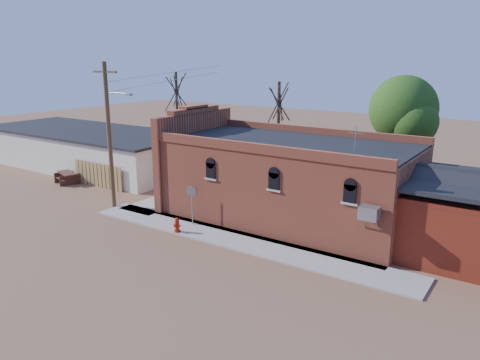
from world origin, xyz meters
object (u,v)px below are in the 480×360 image
Objects in this scene: stop_sign at (192,195)px; utility_pole at (110,133)px; fire_hydrant at (177,225)px; brick_bar at (284,179)px; picnic_table at (67,176)px; trash_barrel at (160,204)px.

utility_pole is at bearing -176.46° from stop_sign.
utility_pole is 7.73m from fire_hydrant.
utility_pole is 6.91m from stop_sign.
picnic_table is (-17.28, -2.29, -1.79)m from brick_bar.
stop_sign is 3.05× the size of trash_barrel.
brick_bar is 6.95× the size of picnic_table.
fire_hydrant reaches higher than trash_barrel.
utility_pole reaches higher than picnic_table.
fire_hydrant is 0.36× the size of stop_sign.
fire_hydrant is (-3.48, -5.50, -1.86)m from brick_bar.
picnic_table is (-13.80, 3.20, 0.07)m from fire_hydrant.
brick_bar is at bearing 25.41° from picnic_table.
stop_sign is (6.24, 0.18, -2.96)m from utility_pole.
brick_bar is 5.45m from stop_sign.
brick_bar reaches higher than fire_hydrant.
stop_sign is at bearing -15.45° from trash_barrel.
utility_pole is at bearing -158.44° from trash_barrel.
utility_pole is 5.29m from trash_barrel.
utility_pole reaches higher than fire_hydrant.
brick_bar reaches higher than trash_barrel.
utility_pole is at bearing 159.28° from fire_hydrant.
utility_pole is at bearing -156.31° from brick_bar.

